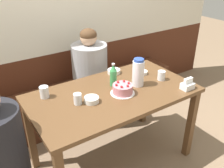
% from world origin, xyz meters
% --- Properties ---
extents(ground_plane, '(12.00, 12.00, 0.00)m').
position_xyz_m(ground_plane, '(0.00, 0.00, 0.00)').
color(ground_plane, '#846B51').
extents(back_wall, '(4.80, 0.04, 2.50)m').
position_xyz_m(back_wall, '(0.00, 1.05, 1.25)').
color(back_wall, '#4C2314').
rests_on(back_wall, ground_plane).
extents(bench_seat, '(2.71, 0.38, 0.45)m').
position_xyz_m(bench_seat, '(0.00, 0.83, 0.23)').
color(bench_seat, '#472314').
rests_on(bench_seat, ground_plane).
extents(dining_table, '(1.43, 0.79, 0.77)m').
position_xyz_m(dining_table, '(0.00, 0.00, 0.67)').
color(dining_table, brown).
rests_on(dining_table, ground_plane).
extents(birthday_cake, '(0.21, 0.21, 0.10)m').
position_xyz_m(birthday_cake, '(0.05, -0.06, 0.81)').
color(birthday_cake, white).
rests_on(birthday_cake, dining_table).
extents(water_pitcher, '(0.11, 0.11, 0.25)m').
position_xyz_m(water_pitcher, '(0.26, -0.01, 0.90)').
color(water_pitcher, white).
rests_on(water_pitcher, dining_table).
extents(soju_bottle, '(0.06, 0.06, 0.21)m').
position_xyz_m(soju_bottle, '(0.07, 0.10, 0.87)').
color(soju_bottle, '#388E4C').
rests_on(soju_bottle, dining_table).
extents(napkin_holder, '(0.11, 0.08, 0.11)m').
position_xyz_m(napkin_holder, '(0.57, -0.31, 0.81)').
color(napkin_holder, white).
rests_on(napkin_holder, dining_table).
extents(bowl_soup_white, '(0.12, 0.12, 0.04)m').
position_xyz_m(bowl_soup_white, '(-0.23, -0.04, 0.79)').
color(bowl_soup_white, white).
rests_on(bowl_soup_white, dining_table).
extents(bowl_rice_small, '(0.10, 0.10, 0.03)m').
position_xyz_m(bowl_rice_small, '(0.44, 0.14, 0.79)').
color(bowl_rice_small, white).
rests_on(bowl_rice_small, dining_table).
extents(bowl_side_dish, '(0.13, 0.13, 0.04)m').
position_xyz_m(bowl_side_dish, '(0.22, 0.31, 0.79)').
color(bowl_side_dish, white).
rests_on(bowl_side_dish, dining_table).
extents(glass_water_tall, '(0.06, 0.06, 0.09)m').
position_xyz_m(glass_water_tall, '(-0.33, -0.00, 0.82)').
color(glass_water_tall, silver).
rests_on(glass_water_tall, dining_table).
extents(glass_tumbler_short, '(0.07, 0.07, 0.10)m').
position_xyz_m(glass_tumbler_short, '(-0.52, 0.24, 0.82)').
color(glass_tumbler_short, silver).
rests_on(glass_tumbler_short, dining_table).
extents(glass_shot_small, '(0.07, 0.07, 0.09)m').
position_xyz_m(glass_shot_small, '(0.51, -0.05, 0.82)').
color(glass_shot_small, silver).
rests_on(glass_shot_small, dining_table).
extents(person_teal_shirt, '(0.38, 0.38, 1.16)m').
position_xyz_m(person_teal_shirt, '(0.14, 0.66, 0.57)').
color(person_teal_shirt, '#33333D').
rests_on(person_teal_shirt, ground_plane).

